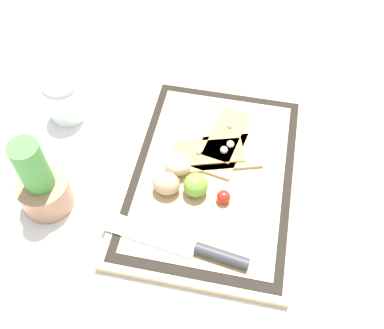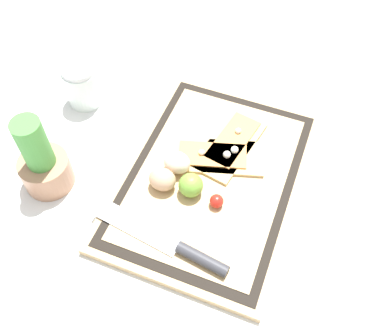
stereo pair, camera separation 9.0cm
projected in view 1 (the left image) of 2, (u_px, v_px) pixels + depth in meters
The scene contains 11 objects.
ground_plane at pixel (213, 178), 0.93m from camera, with size 6.00×6.00×0.00m, color silver.
cutting_board at pixel (213, 176), 0.92m from camera, with size 0.48×0.35×0.02m.
pizza_slice_near at pixel (224, 139), 0.96m from camera, with size 0.20×0.12×0.02m.
pizza_slice_far at pixel (215, 153), 0.94m from camera, with size 0.14×0.20×0.02m.
knife at pixel (198, 249), 0.81m from camera, with size 0.07×0.28×0.02m.
egg_brown at pixel (166, 183), 0.87m from camera, with size 0.05×0.05×0.05m, color tan.
egg_pink at pixel (177, 165), 0.90m from camera, with size 0.05×0.05×0.05m, color beige.
lime at pixel (196, 185), 0.87m from camera, with size 0.05×0.05×0.05m, color #70A838.
cherry_tomato_red at pixel (224, 197), 0.87m from camera, with size 0.03×0.03×0.03m, color red.
herb_pot at pixel (41, 185), 0.85m from camera, with size 0.10×0.10×0.18m.
sauce_jar at pixel (65, 101), 1.00m from camera, with size 0.08×0.08×0.10m.
Camera 1 is at (-0.51, -0.06, 0.78)m, focal length 42.00 mm.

